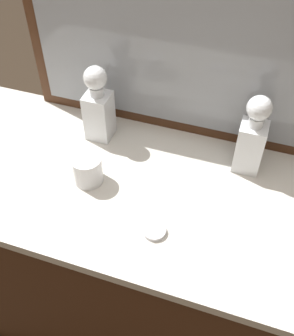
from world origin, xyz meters
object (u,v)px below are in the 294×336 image
Objects in this scene: crystal_decanter_far_left at (99,110)px; crystal_tumbler_center at (88,170)px; crystal_decanter_far_right at (251,141)px; porcelain_dish at (154,231)px.

crystal_decanter_far_left is 2.91× the size of crystal_tumbler_center.
crystal_decanter_far_right is at bearing 0.86° from crystal_decanter_far_left.
crystal_tumbler_center is (0.05, -0.20, -0.06)m from crystal_decanter_far_left.
crystal_decanter_far_left is 0.45m from porcelain_dish.
crystal_decanter_far_right is 0.39m from porcelain_dish.
crystal_tumbler_center is 1.42× the size of porcelain_dish.
porcelain_dish is at bearing -25.68° from crystal_tumbler_center.
crystal_tumbler_center reaches higher than porcelain_dish.
crystal_decanter_far_right is at bearing 25.61° from crystal_tumbler_center.
porcelain_dish is (-0.19, -0.33, -0.10)m from crystal_decanter_far_right.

